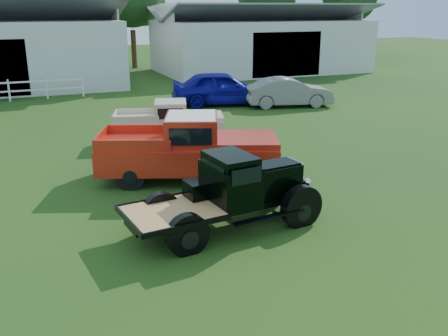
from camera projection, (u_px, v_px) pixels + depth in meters
name	position (u px, v px, depth m)	size (l,w,h in m)	color
ground	(235.00, 224.00, 12.13)	(120.00, 120.00, 0.00)	#1E4118
shed_right	(260.00, 38.00, 40.15)	(16.80, 9.20, 5.20)	#B0B1A8
tree_c	(132.00, 13.00, 41.57)	(5.40, 5.40, 9.00)	black
tree_d	(266.00, 7.00, 47.01)	(6.00, 6.00, 10.00)	black
tree_e	(349.00, 10.00, 48.23)	(5.70, 5.70, 9.50)	black
vintage_flatbed	(227.00, 192.00, 11.63)	(4.60, 1.82, 1.82)	black
red_pickup	(188.00, 147.00, 14.98)	(5.53, 2.12, 2.02)	red
white_pickup	(169.00, 122.00, 19.19)	(4.32, 1.68, 1.59)	beige
misc_car_blue	(222.00, 88.00, 26.58)	(2.13, 5.29, 1.80)	#0C0A85
misc_car_grey	(289.00, 92.00, 26.21)	(1.59, 4.56, 1.50)	slate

